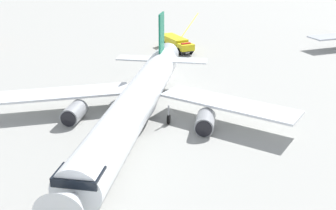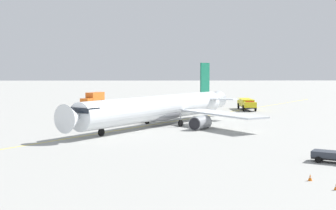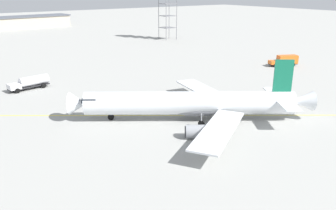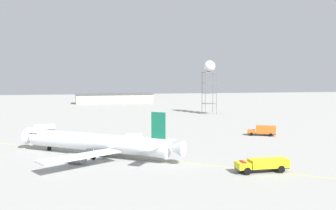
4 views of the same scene
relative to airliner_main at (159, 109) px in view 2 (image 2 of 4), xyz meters
The scene contains 8 objects.
ground_plane 3.78m from the airliner_main, behind, with size 600.00×600.00×0.00m, color #9E9E99.
airliner_main is the anchor object (origin of this frame).
fire_tender_truck 36.64m from the airliner_main, 146.55° to the left, with size 10.14×3.00×2.50m.
catering_truck_truck 53.11m from the airliner_main, 160.46° to the right, with size 8.67×5.74×3.10m.
baggage_truck_truck 35.90m from the airliner_main, 29.80° to the left, with size 3.80×4.65×1.22m.
taxiway_centreline 3.72m from the airliner_main, 156.14° to the right, with size 134.52×96.33×0.01m.
safety_cone_near 40.87m from the airliner_main, 18.38° to the left, with size 0.36×0.36×0.55m.
safety_cone_mid 44.16m from the airliner_main, 18.42° to the left, with size 0.36×0.36×0.55m.
Camera 2 is at (80.50, -0.28, 9.50)m, focal length 50.56 mm.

